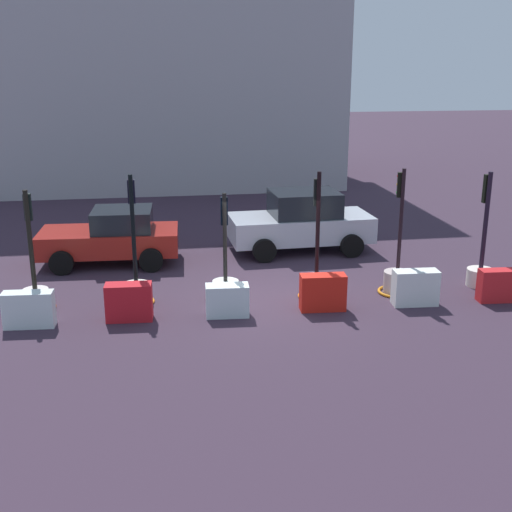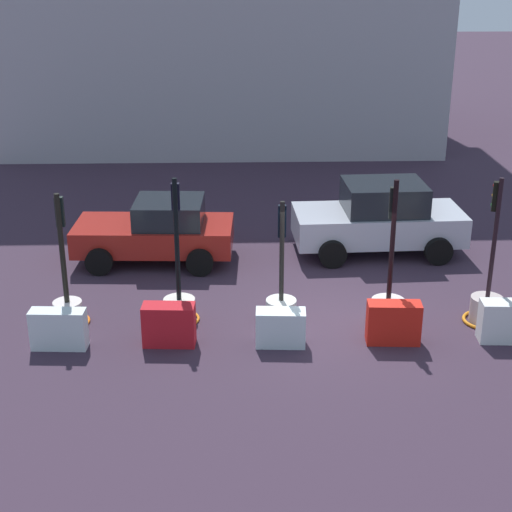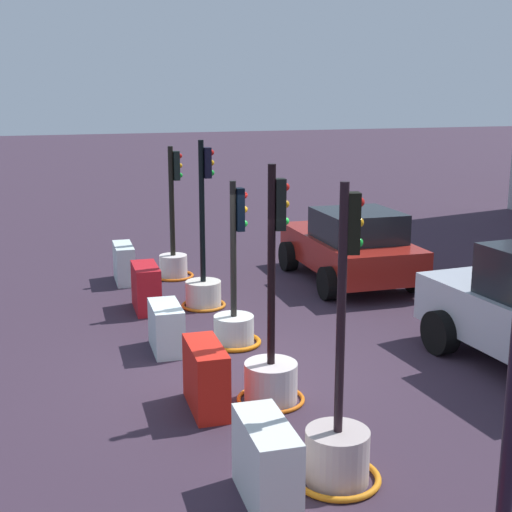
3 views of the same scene
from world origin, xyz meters
The scene contains 12 objects.
ground_plane centered at (0.00, 0.00, 0.00)m, with size 120.00×120.00×0.00m, color #362736.
traffic_light_0 centered at (-5.70, 0.17, 0.51)m, with size 0.90×0.90×2.92m.
traffic_light_1 centered at (-3.31, 0.23, 0.49)m, with size 0.87×0.87×3.21m.
traffic_light_2 centered at (-1.11, 0.16, 0.42)m, with size 0.91×0.91×2.71m.
traffic_light_3 centered at (1.17, -0.03, 0.48)m, with size 0.92×0.92×3.20m.
traffic_light_4 centered at (3.30, -0.05, 0.46)m, with size 0.96×0.96×3.23m.
construction_barrier_0 centered at (-5.67, -0.95, 0.41)m, with size 1.13×0.45×0.83m.
construction_barrier_1 centered at (-3.45, -0.87, 0.44)m, with size 1.08×0.51×0.87m.
construction_barrier_2 centered at (-1.19, -0.96, 0.38)m, with size 1.03×0.52×0.76m.
construction_barrier_3 centered at (1.12, -0.92, 0.44)m, with size 1.11×0.49×0.88m.
construction_barrier_4 centered at (3.45, -0.92, 0.44)m, with size 1.12×0.51×0.87m.
car_red_compact centered at (-4.06, 3.73, 0.80)m, with size 4.09×2.35×1.62m.
Camera 3 is at (9.61, -3.15, 4.11)m, focal length 50.23 mm.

